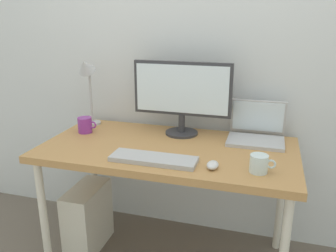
# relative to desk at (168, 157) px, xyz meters

# --- Properties ---
(back_wall) EXTENTS (4.40, 0.04, 2.60)m
(back_wall) POSITION_rel_desk_xyz_m (0.00, 0.42, 0.62)
(back_wall) COLOR silver
(back_wall) RESTS_ON ground_plane
(desk) EXTENTS (1.42, 0.72, 0.75)m
(desk) POSITION_rel_desk_xyz_m (0.00, 0.00, 0.00)
(desk) COLOR #B7844C
(desk) RESTS_ON ground_plane
(monitor) EXTENTS (0.60, 0.20, 0.45)m
(monitor) POSITION_rel_desk_xyz_m (0.02, 0.23, 0.32)
(monitor) COLOR #333338
(monitor) RESTS_ON desk
(laptop) EXTENTS (0.32, 0.26, 0.23)m
(laptop) POSITION_rel_desk_xyz_m (0.47, 0.24, 0.12)
(laptop) COLOR #B2B2B7
(laptop) RESTS_ON desk
(desk_lamp) EXTENTS (0.11, 0.16, 0.46)m
(desk_lamp) POSITION_rel_desk_xyz_m (-0.61, 0.23, 0.39)
(desk_lamp) COLOR #B2B2B7
(desk_lamp) RESTS_ON desk
(keyboard) EXTENTS (0.44, 0.14, 0.02)m
(keyboard) POSITION_rel_desk_xyz_m (-0.01, -0.22, 0.08)
(keyboard) COLOR #B2B2B7
(keyboard) RESTS_ON desk
(mouse) EXTENTS (0.06, 0.09, 0.03)m
(mouse) POSITION_rel_desk_xyz_m (0.29, -0.22, 0.08)
(mouse) COLOR silver
(mouse) RESTS_ON desk
(coffee_mug) EXTENTS (0.12, 0.09, 0.10)m
(coffee_mug) POSITION_rel_desk_xyz_m (-0.57, 0.09, 0.11)
(coffee_mug) COLOR purple
(coffee_mug) RESTS_ON desk
(glass_cup) EXTENTS (0.12, 0.09, 0.09)m
(glass_cup) POSITION_rel_desk_xyz_m (0.50, -0.20, 0.11)
(glass_cup) COLOR silver
(glass_cup) RESTS_ON desk
(computer_tower) EXTENTS (0.18, 0.36, 0.42)m
(computer_tower) POSITION_rel_desk_xyz_m (-0.53, -0.03, -0.47)
(computer_tower) COLOR silver
(computer_tower) RESTS_ON ground_plane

